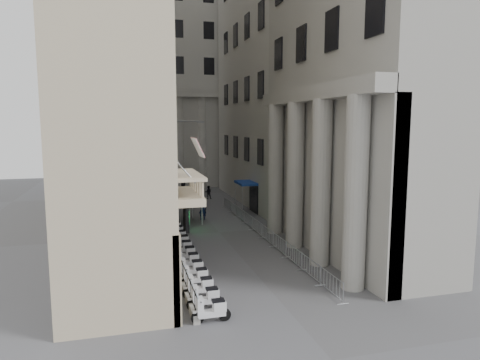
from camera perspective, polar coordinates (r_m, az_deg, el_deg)
The scene contains 34 objects.
ground at distance 17.22m, azimuth 12.18°, elevation -22.44°, with size 120.00×120.00×0.00m, color #515154.
left_building at distance 36.19m, azimuth -16.53°, elevation 20.71°, with size 5.00×36.00×34.00m, color #BDAD91.
far_building at distance 61.93m, azimuth -8.78°, elevation 13.39°, with size 22.00×10.00×30.00m, color beige.
iron_fence at distance 32.45m, azimuth -9.85°, elevation -7.89°, with size 0.30×28.00×1.40m, color black, non-canonical shape.
blue_awning at distance 41.64m, azimuth 0.78°, elevation -4.35°, with size 1.60×3.00×3.00m, color navy, non-canonical shape.
flag at distance 20.33m, azimuth -5.36°, elevation -17.41°, with size 1.00×1.40×8.20m, color #9E0C11, non-canonical shape.
scooter_0 at distance 19.57m, azimuth -3.80°, elevation -18.42°, with size 0.56×1.40×1.50m, color white, non-canonical shape.
scooter_1 at distance 20.82m, azimuth -4.60°, elevation -16.78°, with size 0.56×1.40×1.50m, color white, non-canonical shape.
scooter_2 at distance 22.08m, azimuth -5.29°, elevation -15.32°, with size 0.56×1.40×1.50m, color white, non-canonical shape.
scooter_3 at distance 23.36m, azimuth -5.90°, elevation -14.01°, with size 0.56×1.40×1.50m, color white, non-canonical shape.
scooter_4 at distance 24.65m, azimuth -6.44°, elevation -12.84°, with size 0.56×1.40×1.50m, color white, non-canonical shape.
scooter_5 at distance 25.95m, azimuth -6.92°, elevation -11.79°, with size 0.56×1.40×1.50m, color white, non-canonical shape.
scooter_6 at distance 27.27m, azimuth -7.35°, elevation -10.84°, with size 0.56×1.40×1.50m, color white, non-canonical shape.
scooter_7 at distance 28.59m, azimuth -7.74°, elevation -9.97°, with size 0.56×1.40×1.50m, color white, non-canonical shape.
scooter_8 at distance 29.91m, azimuth -8.09°, elevation -9.18°, with size 0.56×1.40×1.50m, color white, non-canonical shape.
scooter_9 at distance 31.25m, azimuth -8.42°, elevation -8.46°, with size 0.56×1.40×1.50m, color white, non-canonical shape.
scooter_10 at distance 32.59m, azimuth -8.71°, elevation -7.80°, with size 0.56×1.40×1.50m, color white, non-canonical shape.
scooter_11 at distance 33.93m, azimuth -8.98°, elevation -7.19°, with size 0.56×1.40×1.50m, color white, non-canonical shape.
barrier_0 at distance 22.76m, azimuth 12.06°, elevation -14.74°, with size 0.60×2.40×1.10m, color #A3A6AB, non-canonical shape.
barrier_1 at distance 24.85m, azimuth 9.37°, elevation -12.73°, with size 0.60×2.40×1.10m, color #A3A6AB, non-canonical shape.
barrier_2 at distance 27.01m, azimuth 7.13°, elevation -11.01°, with size 0.60×2.40×1.10m, color #A3A6AB, non-canonical shape.
barrier_3 at distance 29.22m, azimuth 5.25°, elevation -9.54°, with size 0.60×2.40×1.10m, color #A3A6AB, non-canonical shape.
barrier_4 at distance 31.48m, azimuth 3.65°, elevation -8.27°, with size 0.60×2.40×1.10m, color #A3A6AB, non-canonical shape.
barrier_5 at distance 33.77m, azimuth 2.28°, elevation -7.17°, with size 0.60×2.40×1.10m, color #A3A6AB, non-canonical shape.
barrier_6 at distance 36.09m, azimuth 1.08°, elevation -6.20°, with size 0.60×2.40×1.10m, color #A3A6AB, non-canonical shape.
barrier_7 at distance 38.44m, azimuth 0.04°, elevation -5.35°, with size 0.60×2.40×1.10m, color #A3A6AB, non-canonical shape.
barrier_8 at distance 40.80m, azimuth -0.89°, elevation -4.60°, with size 0.60×2.40×1.10m, color #A3A6AB, non-canonical shape.
barrier_9 at distance 43.17m, azimuth -1.71°, elevation -3.92°, with size 0.60×2.40×1.10m, color #A3A6AB, non-canonical shape.
security_tent at distance 37.05m, azimuth -7.39°, elevation -1.80°, with size 3.84×3.84×3.12m.
street_lamp at distance 35.40m, azimuth -8.59°, elevation 2.13°, with size 2.69×1.30×8.81m.
info_kiosk at distance 34.33m, azimuth -7.19°, elevation -5.22°, with size 0.38×0.98×2.03m.
pedestrian_a at distance 38.50m, azimuth -5.01°, elevation -3.95°, with size 0.67×0.44×1.85m, color #0D1637.
pedestrian_b at distance 49.10m, azimuth -4.25°, elevation -1.64°, with size 0.74×0.58×1.53m, color black.
pedestrian_c at distance 50.19m, azimuth -7.56°, elevation -1.27°, with size 0.93×0.61×1.90m, color black.
Camera 1 is at (-7.05, -13.19, 8.55)m, focal length 32.00 mm.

